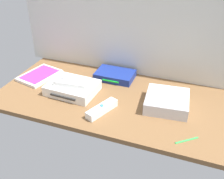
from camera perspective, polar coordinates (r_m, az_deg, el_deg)
The scene contains 9 objects.
ground_plane at distance 117.64cm, azimuth 0.00°, elevation -2.07°, with size 100.00×48.00×2.00cm, color brown.
back_wall at distance 125.40cm, azimuth 4.12°, elevation 16.65°, with size 110.00×1.20×64.00cm, color silver.
game_console at distance 120.82cm, azimuth -8.28°, elevation 0.35°, with size 21.70×17.23×4.40cm.
mini_computer at distance 112.18cm, azimuth 11.45°, elevation -2.42°, with size 18.65×18.65×5.30cm.
game_case at distance 137.07cm, azimuth -14.93°, elevation 2.88°, with size 17.41×21.50×1.56cm.
network_router at distance 130.72cm, azimuth 0.63°, elevation 3.03°, with size 18.02×12.43×3.40cm.
remote_wand at distance 107.68cm, azimuth -2.37°, elevation -4.06°, with size 8.85×15.08×3.40cm.
remote_classic_pad at distance 119.23cm, azimuth -8.35°, elevation 1.68°, with size 15.06×9.25×2.40cm.
stylus_pen at distance 98.79cm, azimuth 15.42°, elevation -10.12°, with size 0.70×0.70×9.00cm, color green.
Camera 1 is at (34.32, -91.59, 64.37)cm, focal length 43.58 mm.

